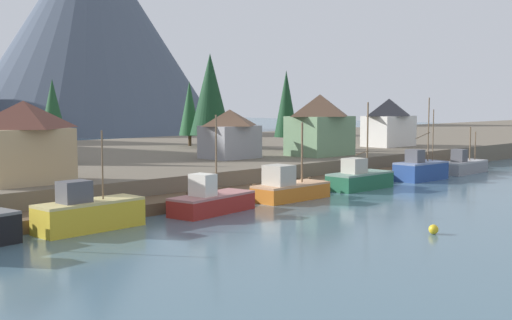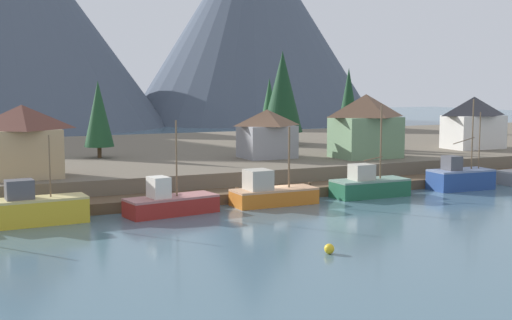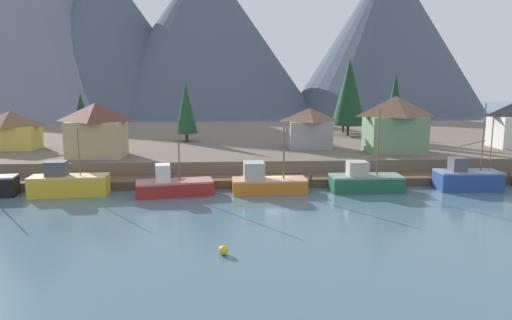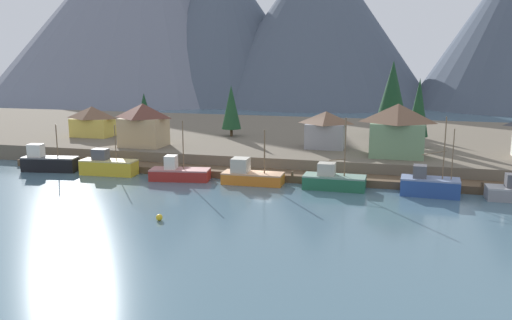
# 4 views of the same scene
# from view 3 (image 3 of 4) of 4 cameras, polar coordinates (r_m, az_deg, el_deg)

# --- Properties ---
(ground_plane) EXTENTS (400.00, 400.00, 1.00)m
(ground_plane) POSITION_cam_3_polar(r_m,az_deg,el_deg) (72.93, 0.88, -0.32)
(ground_plane) COLOR #476675
(dock) EXTENTS (80.00, 4.00, 1.60)m
(dock) POSITION_cam_3_polar(r_m,az_deg,el_deg) (55.14, 2.33, -2.57)
(dock) COLOR brown
(dock) RESTS_ON ground_plane
(shoreline_bank) EXTENTS (400.00, 56.00, 2.50)m
(shoreline_bank) POSITION_cam_3_polar(r_m,az_deg,el_deg) (84.50, 0.25, 2.27)
(shoreline_bank) COLOR #665B4C
(shoreline_bank) RESTS_ON ground_plane
(mountain_west_peak) EXTENTS (140.31, 140.31, 81.44)m
(mountain_west_peak) POSITION_cam_3_polar(r_m,az_deg,el_deg) (221.71, -27.39, 16.09)
(mountain_west_peak) COLOR slate
(mountain_west_peak) RESTS_ON ground_plane
(mountain_central_peak) EXTENTS (81.40, 81.40, 57.89)m
(mountain_central_peak) POSITION_cam_3_polar(r_m,az_deg,el_deg) (195.04, -17.96, 14.21)
(mountain_central_peak) COLOR #475160
(mountain_central_peak) RESTS_ON ground_plane
(mountain_east_peak) EXTENTS (86.95, 86.95, 61.05)m
(mountain_east_peak) POSITION_cam_3_polar(r_m,az_deg,el_deg) (189.27, -6.29, 15.25)
(mountain_east_peak) COLOR #475160
(mountain_east_peak) RESTS_ON ground_plane
(mountain_far_ridge) EXTENTS (77.57, 77.57, 61.59)m
(mountain_far_ridge) POSITION_cam_3_polar(r_m,az_deg,el_deg) (198.61, 15.94, 14.76)
(mountain_far_ridge) COLOR #475160
(mountain_far_ridge) RESTS_ON ground_plane
(fishing_boat_yellow) EXTENTS (8.28, 3.21, 7.32)m
(fishing_boat_yellow) POSITION_cam_3_polar(r_m,az_deg,el_deg) (53.89, -22.25, -2.73)
(fishing_boat_yellow) COLOR gold
(fishing_boat_yellow) RESTS_ON ground_plane
(fishing_boat_red) EXTENTS (8.56, 4.27, 8.32)m
(fishing_boat_red) POSITION_cam_3_polar(r_m,az_deg,el_deg) (50.88, -10.20, -3.16)
(fishing_boat_red) COLOR maroon
(fishing_boat_red) RESTS_ON ground_plane
(fishing_boat_orange) EXTENTS (8.25, 3.26, 7.41)m
(fishing_boat_orange) POSITION_cam_3_polar(r_m,az_deg,el_deg) (51.20, 1.28, -2.78)
(fishing_boat_orange) COLOR #CC6B1E
(fishing_boat_orange) RESTS_ON ground_plane
(fishing_boat_green) EXTENTS (7.96, 3.18, 9.31)m
(fishing_boat_green) POSITION_cam_3_polar(r_m,az_deg,el_deg) (53.35, 13.34, -2.55)
(fishing_boat_green) COLOR #1E5B3D
(fishing_boat_green) RESTS_ON ground_plane
(fishing_boat_blue) EXTENTS (7.10, 3.45, 9.83)m
(fishing_boat_blue) POSITION_cam_3_polar(r_m,az_deg,el_deg) (57.74, 24.67, -2.12)
(fishing_boat_blue) COLOR navy
(fishing_boat_blue) RESTS_ON ground_plane
(house_yellow) EXTENTS (7.55, 4.54, 5.56)m
(house_yellow) POSITION_cam_3_polar(r_m,az_deg,el_deg) (75.13, -28.08, 3.33)
(house_yellow) COLOR gold
(house_yellow) RESTS_ON shoreline_bank
(house_tan) EXTENTS (7.24, 5.62, 7.01)m
(house_tan) POSITION_cam_3_polar(r_m,az_deg,el_deg) (63.23, -19.16, 3.61)
(house_tan) COLOR tan
(house_tan) RESTS_ON shoreline_bank
(house_green) EXTENTS (7.98, 5.88, 7.76)m
(house_green) POSITION_cam_3_polar(r_m,az_deg,el_deg) (66.31, 16.84, 4.33)
(house_green) COLOR #6B8E66
(house_green) RESTS_ON shoreline_bank
(house_grey) EXTENTS (6.41, 5.27, 5.91)m
(house_grey) POSITION_cam_3_polar(r_m,az_deg,el_deg) (68.16, 6.59, 4.02)
(house_grey) COLOR gray
(house_grey) RESTS_ON shoreline_bank
(conifer_near_left) EXTENTS (3.31, 3.31, 9.92)m
(conifer_near_left) POSITION_cam_3_polar(r_m,az_deg,el_deg) (90.31, 10.85, 7.04)
(conifer_near_left) COLOR #4C3823
(conifer_near_left) RESTS_ON shoreline_bank
(conifer_near_right) EXTENTS (3.34, 3.34, 11.15)m
(conifer_near_right) POSITION_cam_3_polar(r_m,az_deg,el_deg) (75.42, 16.83, 6.86)
(conifer_near_right) COLOR #4C3823
(conifer_near_right) RESTS_ON shoreline_bank
(conifer_mid_left) EXTENTS (6.04, 6.04, 13.84)m
(conifer_mid_left) POSITION_cam_3_polar(r_m,az_deg,el_deg) (84.75, 11.46, 8.29)
(conifer_mid_left) COLOR #4C3823
(conifer_mid_left) RESTS_ON shoreline_bank
(conifer_mid_right) EXTENTS (3.61, 3.61, 9.41)m
(conifer_mid_right) POSITION_cam_3_polar(r_m,az_deg,el_deg) (75.69, -8.66, 6.33)
(conifer_mid_right) COLOR #4C3823
(conifer_mid_right) RESTS_ON shoreline_bank
(conifer_back_left) EXTENTS (3.48, 3.48, 7.98)m
(conifer_back_left) POSITION_cam_3_polar(r_m,az_deg,el_deg) (74.15, -20.81, 5.11)
(conifer_back_left) COLOR #4C3823
(conifer_back_left) RESTS_ON shoreline_bank
(channel_buoy) EXTENTS (0.70, 0.70, 0.70)m
(channel_buoy) POSITION_cam_3_polar(r_m,az_deg,el_deg) (33.53, -4.06, -11.09)
(channel_buoy) COLOR gold
(channel_buoy) RESTS_ON ground_plane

